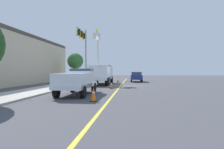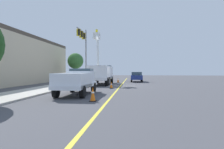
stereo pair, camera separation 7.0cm
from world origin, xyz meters
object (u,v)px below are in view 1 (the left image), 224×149
object	(u,v)px
utility_bucket_truck	(101,73)
traffic_cone_mid_front	(111,85)
passing_minivan	(136,76)
traffic_cone_leading	(93,94)
traffic_signal_mast	(84,44)
traffic_cone_mid_rear	(118,80)
service_pickup_truck	(77,80)

from	to	relation	value
utility_bucket_truck	traffic_cone_mid_front	world-z (taller)	utility_bucket_truck
utility_bucket_truck	traffic_cone_mid_front	xyz separation A→B (m)	(-5.86, -2.38, -1.28)
utility_bucket_truck	passing_minivan	size ratio (longest dim) A/B	1.70
passing_minivan	traffic_cone_leading	size ratio (longest dim) A/B	5.55
traffic_cone_leading	traffic_signal_mast	distance (m)	20.15
utility_bucket_truck	traffic_signal_mast	bearing A→B (deg)	47.44
utility_bucket_truck	traffic_signal_mast	world-z (taller)	traffic_signal_mast
traffic_signal_mast	traffic_cone_mid_rear	bearing A→B (deg)	-78.73
traffic_cone_leading	traffic_cone_mid_front	bearing A→B (deg)	2.41
traffic_cone_mid_front	passing_minivan	bearing A→B (deg)	-9.57
traffic_cone_mid_rear	traffic_cone_mid_front	bearing A→B (deg)	-176.47
service_pickup_truck	traffic_cone_mid_rear	bearing A→B (deg)	-3.76
service_pickup_truck	traffic_cone_mid_front	world-z (taller)	service_pickup_truck
passing_minivan	traffic_signal_mast	distance (m)	10.40
traffic_cone_leading	traffic_cone_mid_rear	size ratio (longest dim) A/B	1.22
traffic_cone_mid_front	traffic_signal_mast	distance (m)	12.35
traffic_cone_mid_front	utility_bucket_truck	bearing A→B (deg)	22.12
passing_minivan	traffic_cone_leading	distance (m)	22.25
traffic_cone_leading	traffic_signal_mast	bearing A→B (deg)	19.22
service_pickup_truck	traffic_cone_mid_front	xyz separation A→B (m)	(6.13, -1.71, -0.77)
traffic_cone_mid_rear	traffic_signal_mast	distance (m)	7.91
traffic_signal_mast	passing_minivan	bearing A→B (deg)	-64.55
service_pickup_truck	traffic_cone_leading	bearing A→B (deg)	-144.93
utility_bucket_truck	service_pickup_truck	bearing A→B (deg)	-176.77
passing_minivan	traffic_cone_mid_front	size ratio (longest dim) A/B	6.88
utility_bucket_truck	traffic_cone_leading	size ratio (longest dim) A/B	9.44
passing_minivan	traffic_cone_leading	xyz separation A→B (m)	(-22.17, 1.82, -0.54)
utility_bucket_truck	traffic_cone_leading	distance (m)	15.26
utility_bucket_truck	traffic_cone_mid_rear	world-z (taller)	utility_bucket_truck
utility_bucket_truck	traffic_cone_mid_rear	distance (m)	4.88
utility_bucket_truck	traffic_cone_leading	bearing A→B (deg)	-169.53
service_pickup_truck	passing_minivan	size ratio (longest dim) A/B	1.17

